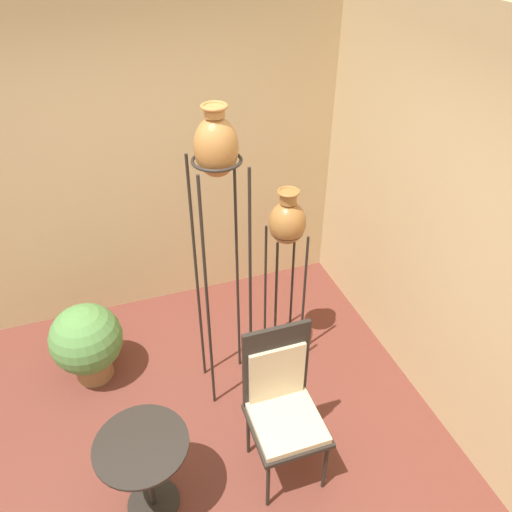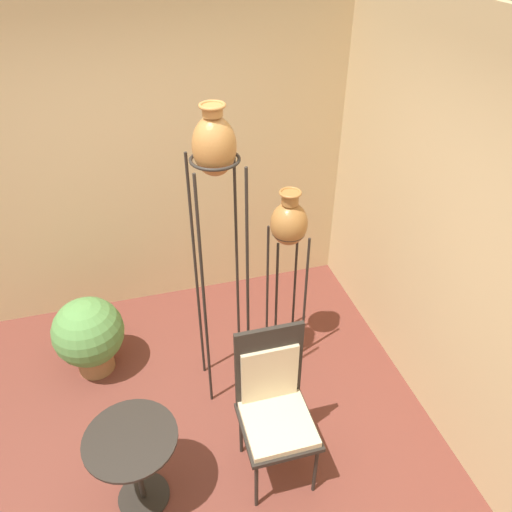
{
  "view_description": "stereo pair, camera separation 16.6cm",
  "coord_description": "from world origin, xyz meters",
  "px_view_note": "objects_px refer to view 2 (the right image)",
  "views": [
    {
      "loc": [
        -0.04,
        -1.8,
        3.09
      ],
      "look_at": [
        0.89,
        0.88,
        1.07
      ],
      "focal_mm": 35.0,
      "sensor_mm": 36.0,
      "label": 1
    },
    {
      "loc": [
        0.12,
        -1.85,
        3.09
      ],
      "look_at": [
        0.89,
        0.88,
        1.07
      ],
      "focal_mm": 35.0,
      "sensor_mm": 36.0,
      "label": 2
    }
  ],
  "objects_px": {
    "chair": "(274,401)",
    "potted_plant": "(89,334)",
    "side_table": "(134,455)",
    "vase_stand_medium": "(289,227)",
    "vase_stand_tall": "(215,163)"
  },
  "relations": [
    {
      "from": "vase_stand_tall",
      "to": "vase_stand_medium",
      "type": "xyz_separation_m",
      "value": [
        0.56,
        0.24,
        -0.68
      ]
    },
    {
      "from": "potted_plant",
      "to": "side_table",
      "type": "bearing_deg",
      "value": -77.66
    },
    {
      "from": "vase_stand_medium",
      "to": "side_table",
      "type": "relative_size",
      "value": 2.37
    },
    {
      "from": "vase_stand_tall",
      "to": "vase_stand_medium",
      "type": "height_order",
      "value": "vase_stand_tall"
    },
    {
      "from": "vase_stand_tall",
      "to": "chair",
      "type": "bearing_deg",
      "value": -78.52
    },
    {
      "from": "vase_stand_tall",
      "to": "potted_plant",
      "type": "bearing_deg",
      "value": 156.96
    },
    {
      "from": "chair",
      "to": "side_table",
      "type": "height_order",
      "value": "chair"
    },
    {
      "from": "vase_stand_medium",
      "to": "chair",
      "type": "distance_m",
      "value": 1.22
    },
    {
      "from": "potted_plant",
      "to": "vase_stand_medium",
      "type": "bearing_deg",
      "value": -6.45
    },
    {
      "from": "side_table",
      "to": "potted_plant",
      "type": "xyz_separation_m",
      "value": [
        -0.26,
        1.2,
        -0.09
      ]
    },
    {
      "from": "chair",
      "to": "potted_plant",
      "type": "height_order",
      "value": "chair"
    },
    {
      "from": "side_table",
      "to": "chair",
      "type": "bearing_deg",
      "value": 2.92
    },
    {
      "from": "chair",
      "to": "vase_stand_medium",
      "type": "bearing_deg",
      "value": 67.97
    },
    {
      "from": "vase_stand_medium",
      "to": "chair",
      "type": "bearing_deg",
      "value": -112.51
    },
    {
      "from": "vase_stand_tall",
      "to": "potted_plant",
      "type": "distance_m",
      "value": 1.84
    }
  ]
}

